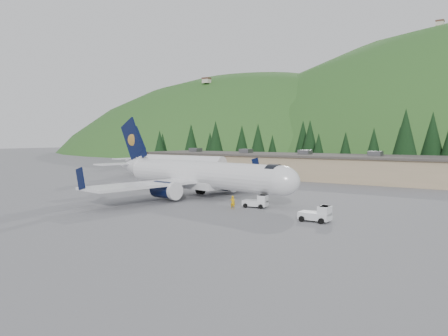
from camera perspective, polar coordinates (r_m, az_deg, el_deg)
ground at (r=64.17m, az=-2.97°, el=-3.88°), size 600.00×600.00×0.00m
airliner at (r=64.58m, az=-3.65°, el=-0.90°), size 37.03×34.91×12.30m
second_airliner at (r=96.49m, az=-7.09°, el=0.72°), size 27.50×11.00×10.05m
baggage_tug_a at (r=55.10m, az=4.37°, el=-4.43°), size 3.24×2.23×1.62m
baggage_tug_b at (r=46.75m, az=12.12°, el=-5.96°), size 3.29×2.05×1.73m
terminal_building at (r=99.03m, az=7.86°, el=0.39°), size 71.00×17.00×6.10m
ramp_worker at (r=53.71m, az=1.15°, el=-4.52°), size 0.69×0.56×1.66m
tree_line at (r=119.82m, az=12.85°, el=3.16°), size 112.29×17.50×14.20m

